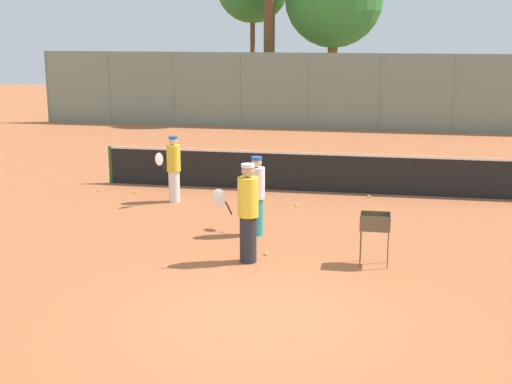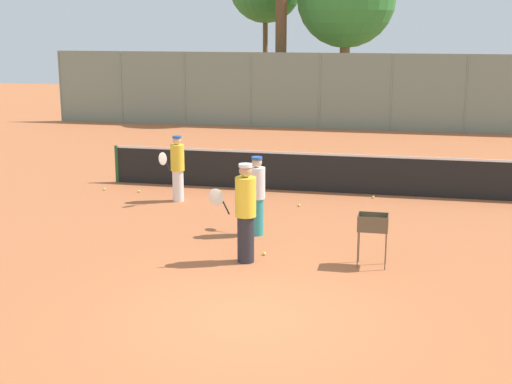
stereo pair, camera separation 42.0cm
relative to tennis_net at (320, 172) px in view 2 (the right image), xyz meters
The scene contains 13 objects.
ground_plane 8.72m from the tennis_net, 90.00° to the right, with size 80.00×80.00×0.00m, color #B26038.
tennis_net is the anchor object (origin of this frame).
back_fence 12.01m from the tennis_net, 90.00° to the left, with size 27.43×0.08×3.26m.
player_white_outfit 4.39m from the tennis_net, 100.80° to the right, with size 0.54×0.83×1.72m.
player_red_cap 3.89m from the tennis_net, 152.38° to the right, with size 0.49×0.85×1.70m.
player_yellow_shirt 6.17m from the tennis_net, 96.10° to the right, with size 0.88×0.57×1.92m.
ball_cart 6.12m from the tennis_net, 73.46° to the right, with size 0.56×0.41×1.00m.
tennis_ball_0 5.91m from the tennis_net, 169.68° to the right, with size 0.07×0.07×0.07m, color #D1E54C.
tennis_ball_1 1.63m from the tennis_net, 16.34° to the right, with size 0.07×0.07×0.07m, color #D1E54C.
tennis_ball_2 4.93m from the tennis_net, 167.12° to the right, with size 0.07×0.07×0.07m, color #D1E54C.
tennis_ball_4 5.70m from the tennis_net, 93.82° to the right, with size 0.07×0.07×0.07m, color #D1E54C.
tennis_ball_5 1.80m from the tennis_net, 99.82° to the right, with size 0.07×0.07×0.07m, color #D1E54C.
parked_car 16.62m from the tennis_net, 93.47° to the left, with size 4.20×1.70×1.60m.
Camera 2 is at (2.28, -10.10, 4.45)m, focal length 50.00 mm.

